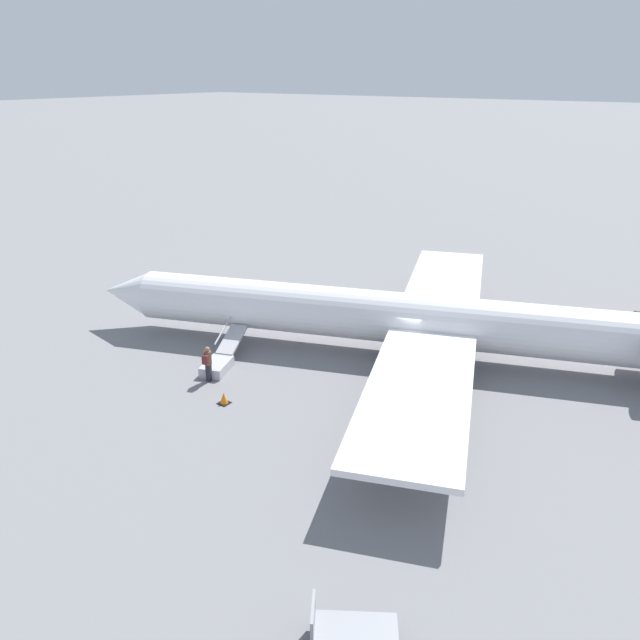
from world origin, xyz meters
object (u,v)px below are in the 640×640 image
(boarding_stairs, at_px, (220,361))
(passenger, at_px, (208,362))
(airplane_main, at_px, (426,320))
(luggage_cart, at_px, (349,630))

(boarding_stairs, bearing_deg, passenger, -178.50)
(airplane_main, height_order, luggage_cart, airplane_main)
(boarding_stairs, height_order, passenger, passenger)
(luggage_cart, bearing_deg, passenger, -64.66)
(passenger, bearing_deg, boarding_stairs, 1.50)
(airplane_main, distance_m, boarding_stairs, 10.42)
(airplane_main, distance_m, luggage_cart, 17.83)
(airplane_main, height_order, passenger, airplane_main)
(boarding_stairs, distance_m, passenger, 1.56)
(passenger, xyz_separation_m, luggage_cart, (-13.25, 8.41, -0.54))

